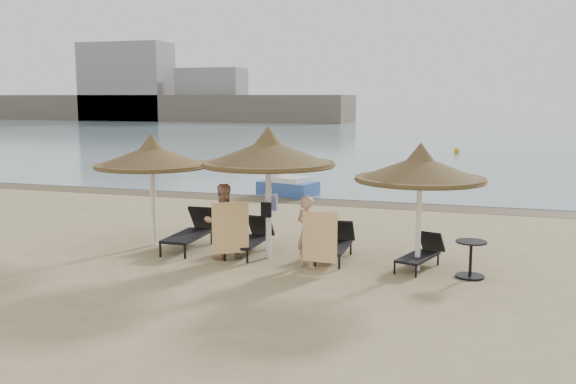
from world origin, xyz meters
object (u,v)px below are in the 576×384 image
object	(u,v)px
lounger_near_right	(336,243)
side_table	(471,260)
palapa_center	(268,153)
lounger_far_left	(193,231)
lounger_near_left	(252,237)
person_left	(222,215)
pedal_boat	(287,186)
palapa_right	(420,169)
palapa_left	(152,156)
lounger_far_right	(422,253)
person_right	(307,226)

from	to	relation	value
lounger_near_right	side_table	distance (m)	3.18
palapa_center	lounger_near_right	xyz separation A→B (m)	(1.53, 0.48, -2.12)
lounger_far_left	lounger_near_left	bearing A→B (deg)	-2.86
person_left	pedal_boat	distance (m)	9.91
lounger_near_right	palapa_right	bearing A→B (deg)	-16.14
palapa_left	lounger_far_right	world-z (taller)	palapa_left
side_table	person_left	bearing A→B (deg)	-178.93
lounger_near_right	person_left	distance (m)	2.77
lounger_near_right	person_left	size ratio (longest dim) A/B	0.89
lounger_near_left	person_left	bearing A→B (deg)	-118.99
lounger_near_right	lounger_far_left	bearing A→B (deg)	179.36
palapa_center	lounger_near_left	size ratio (longest dim) A/B	1.69
lounger_far_left	palapa_left	bearing A→B (deg)	-175.45
lounger_near_left	person_left	world-z (taller)	person_left
lounger_far_right	palapa_right	bearing A→B (deg)	-85.72
palapa_center	palapa_right	distance (m)	3.50
palapa_left	palapa_right	size ratio (longest dim) A/B	1.02
side_table	palapa_left	bearing A→B (deg)	175.66
person_left	person_right	distance (m)	2.14
person_right	palapa_center	bearing A→B (deg)	1.22
lounger_far_right	pedal_boat	size ratio (longest dim) A/B	0.72
person_left	side_table	bearing A→B (deg)	140.93
lounger_far_left	lounger_near_right	bearing A→B (deg)	-0.71
palapa_center	lounger_near_left	bearing A→B (deg)	145.89
lounger_far_left	palapa_right	bearing A→B (deg)	-6.15
person_left	lounger_near_right	bearing A→B (deg)	158.68
lounger_far_left	side_table	distance (m)	6.85
palapa_right	lounger_near_right	bearing A→B (deg)	165.35
palapa_left	lounger_far_right	size ratio (longest dim) A/B	1.69
lounger_far_left	pedal_boat	xyz separation A→B (m)	(-0.35, 8.96, -0.06)
lounger_far_left	person_right	distance (m)	3.50
person_left	lounger_far_left	bearing A→B (deg)	-74.69
side_table	pedal_boat	size ratio (longest dim) A/B	0.33
palapa_left	lounger_near_right	world-z (taller)	palapa_left
lounger_far_left	palapa_center	bearing A→B (deg)	-12.54
person_left	lounger_near_left	bearing A→B (deg)	-159.65
side_table	person_left	distance (m)	5.68
side_table	palapa_center	bearing A→B (deg)	176.51
lounger_near_right	pedal_boat	bearing A→B (deg)	113.11
palapa_right	lounger_near_left	world-z (taller)	palapa_right
palapa_left	lounger_near_right	distance (m)	5.15
lounger_far_right	lounger_far_left	bearing A→B (deg)	-164.69
palapa_left	side_table	xyz separation A→B (m)	(7.86, -0.60, -1.93)
lounger_near_right	pedal_boat	world-z (taller)	pedal_boat
lounger_far_left	lounger_far_right	xyz separation A→B (m)	(5.75, -0.17, -0.10)
lounger_far_left	lounger_near_right	distance (m)	3.73
lounger_far_left	person_right	xyz separation A→B (m)	(3.31, -1.01, 0.52)
lounger_far_left	lounger_near_right	world-z (taller)	lounger_far_left
palapa_right	lounger_near_left	xyz separation A→B (m)	(-4.06, 0.42, -1.87)
lounger_near_right	person_left	world-z (taller)	person_left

